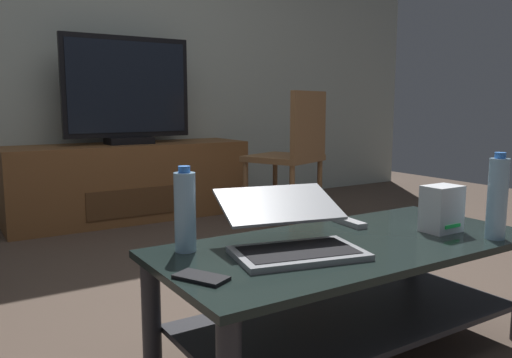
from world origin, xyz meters
TOP-DOWN VIEW (x-y plane):
  - ground_plane at (0.00, 0.00)m, footprint 7.68×7.68m
  - back_wall at (0.00, 2.42)m, footprint 6.40×0.12m
  - coffee_table at (0.08, -0.34)m, footprint 1.29×0.59m
  - media_cabinet at (0.16, 2.10)m, footprint 1.74×0.53m
  - television at (0.16, 2.08)m, footprint 0.92×0.20m
  - dining_chair at (1.05, 1.28)m, footprint 0.57×0.57m
  - laptop at (-0.14, -0.32)m, footprint 0.45×0.46m
  - router_box at (0.45, -0.41)m, footprint 0.13×0.10m
  - water_bottle_near at (-0.42, -0.15)m, footprint 0.07×0.07m
  - water_bottle_far at (0.52, -0.57)m, footprint 0.06×0.06m
  - cell_phone at (-0.49, -0.41)m, footprint 0.13×0.16m
  - tv_remote at (0.24, -0.16)m, footprint 0.06×0.16m

SIDE VIEW (x-z plane):
  - ground_plane at x=0.00m, z-range 0.00..0.00m
  - coffee_table at x=0.08m, z-range 0.08..0.47m
  - media_cabinet at x=0.16m, z-range 0.00..0.55m
  - cell_phone at x=-0.49m, z-range 0.39..0.40m
  - tv_remote at x=0.24m, z-range 0.39..0.41m
  - laptop at x=-0.14m, z-range 0.37..0.54m
  - router_box at x=0.45m, z-range 0.39..0.56m
  - water_bottle_near at x=-0.42m, z-range 0.39..0.65m
  - dining_chair at x=1.05m, z-range 0.06..0.99m
  - water_bottle_far at x=0.52m, z-range 0.39..0.68m
  - television at x=0.16m, z-range 0.54..1.31m
  - back_wall at x=0.00m, z-range 0.00..2.80m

